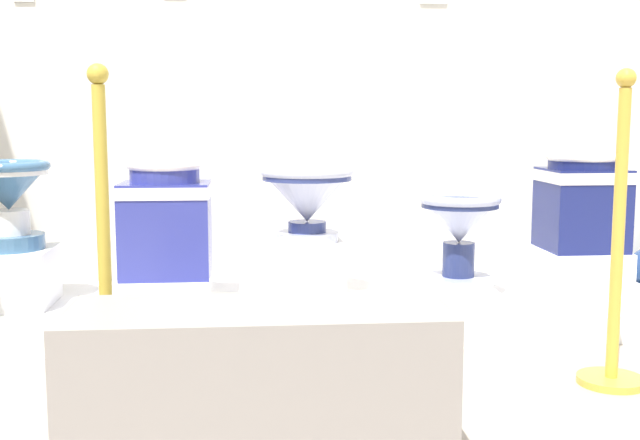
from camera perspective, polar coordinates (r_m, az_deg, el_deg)
The scene contains 14 objects.
display_platform at distance 3.39m, azimuth -0.76°, elevation -6.59°, with size 3.13×0.88×0.11m, color white.
plinth_block_tall_cobalt at distance 3.47m, azimuth -21.60°, elevation -3.92°, with size 0.32×0.33×0.24m, color white.
antique_toilet_tall_cobalt at distance 3.42m, azimuth -21.88°, elevation 1.85°, with size 0.34×0.34×0.36m.
plinth_block_central_ornate at distance 3.35m, azimuth -11.09°, elevation -4.97°, with size 0.35×0.34×0.11m, color white.
antique_toilet_central_ornate at distance 3.30m, azimuth -11.22°, elevation 0.27°, with size 0.37×0.31×0.48m.
plinth_block_pale_glazed at distance 3.37m, azimuth -0.94°, elevation -3.63°, with size 0.31×0.32×0.24m, color white.
antique_toilet_pale_glazed at distance 3.32m, azimuth -0.95°, elevation 1.88°, with size 0.40×0.40×0.32m.
plinth_block_leftmost at distance 3.42m, azimuth 10.05°, elevation -5.23°, with size 0.28×0.40×0.05m, color white.
antique_toilet_leftmost at distance 3.37m, azimuth 10.16°, elevation -0.41°, with size 0.35×0.35×0.40m.
plinth_block_broad_patterned at distance 3.72m, azimuth 18.41°, elevation -3.44°, with size 0.36×0.35×0.18m, color white.
antique_toilet_broad_patterned at distance 3.68m, azimuth 18.62°, elevation 1.55°, with size 0.34×0.33×0.44m.
stanchion_post_near_left at distance 2.47m, azimuth -15.39°, elevation -5.98°, with size 0.25×0.25×1.04m.
stanchion_post_near_right at distance 2.73m, azimuth 20.85°, elevation -4.19°, with size 0.22×0.22×1.04m.
museum_bench at distance 2.06m, azimuth -4.49°, elevation -11.83°, with size 0.97×0.36×0.40m, color gray.
Camera 1 is at (1.66, -0.65, 0.88)m, focal length 43.71 mm.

